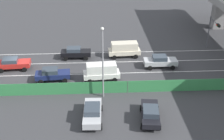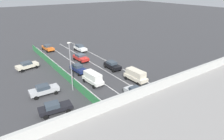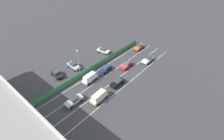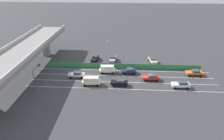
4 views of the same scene
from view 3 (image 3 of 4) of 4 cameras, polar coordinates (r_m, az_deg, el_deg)
ground_plane at (r=51.82m, az=4.04°, el=0.59°), size 300.00×300.00×0.00m
lane_line_left_edge at (r=45.37m, az=4.21°, el=-5.45°), size 0.14×48.88×0.01m
lane_line_mid_left at (r=46.95m, az=0.90°, el=-3.66°), size 0.14×48.88×0.01m
lane_line_mid_right at (r=48.72m, az=-2.18°, el=-1.98°), size 0.14×48.88×0.01m
lane_line_right_edge at (r=50.66m, az=-5.03°, el=-0.41°), size 0.14×48.88×0.01m
elevated_overpass at (r=34.00m, az=-32.88°, el=-14.77°), size 48.76×9.15×8.48m
green_fence at (r=51.10m, az=-6.23°, el=0.91°), size 0.10×44.98×1.52m
car_sedan_silver at (r=41.26m, az=-12.70°, el=-9.93°), size 2.03×4.50×1.68m
car_van_cream at (r=40.86m, az=-4.42°, el=-8.81°), size 2.23×4.71×2.21m
car_sedan_black at (r=45.05m, az=1.80°, el=-4.19°), size 1.96×4.30×1.64m
car_taxi_orange at (r=62.40m, az=9.07°, el=7.78°), size 2.26×4.66×1.59m
car_hatchback_white at (r=55.37m, az=11.94°, el=3.55°), size 2.13×4.43×1.71m
car_van_white at (r=46.48m, az=-7.50°, el=-2.52°), size 2.23×4.62×2.21m
car_sedan_navy at (r=49.96m, az=-2.20°, el=0.41°), size 2.22×4.39×1.64m
car_sedan_red at (r=51.81m, az=4.83°, el=1.75°), size 2.30×4.55×1.63m
parked_sedan_cream at (r=59.27m, az=-2.93°, el=6.61°), size 4.65×2.61×1.61m
parked_wagon_silver at (r=52.60m, az=-12.79°, el=1.51°), size 4.60×2.08×1.73m
parked_sedan_dark at (r=50.49m, az=-18.10°, el=-1.23°), size 4.62×2.36×1.60m
traffic_light at (r=33.68m, az=-19.76°, el=-18.49°), size 4.08×0.52×5.11m
street_lamp at (r=46.84m, az=-11.24°, el=2.94°), size 0.60×0.36×8.29m
traffic_cone at (r=50.45m, az=-5.78°, el=-0.17°), size 0.47×0.47×0.72m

